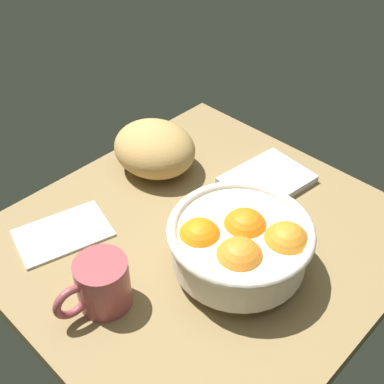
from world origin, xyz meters
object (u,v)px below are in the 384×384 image
Objects in this scene: napkin_spare at (267,180)px; mug at (101,285)px; bread_loaf at (155,148)px; fruit_bowl at (241,244)px; napkin_folded at (63,232)px.

mug is at bearing -0.36° from napkin_spare.
mug is (27.91, 18.76, -0.76)cm from bread_loaf.
fruit_bowl is at bearing 150.97° from mug.
fruit_bowl is 31.54cm from napkin_folded.
fruit_bowl is 1.44× the size of napkin_folded.
mug is (19.02, -10.55, -2.06)cm from fruit_bowl.
mug reaches higher than napkin_folded.
bread_loaf reaches higher than napkin_folded.
bread_loaf is at bearing -146.10° from mug.
mug is at bearing 76.36° from napkin_folded.
napkin_folded is (14.99, -27.15, -5.77)cm from fruit_bowl.
napkin_folded is 1.29× the size of mug.
fruit_bowl is 1.86× the size of mug.
napkin_folded is 39.53cm from napkin_spare.
fruit_bowl is 23.82cm from napkin_spare.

